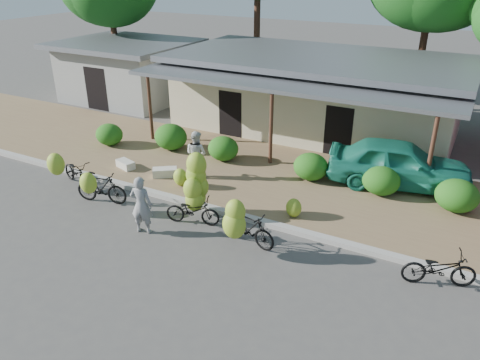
{
  "coord_description": "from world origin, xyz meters",
  "views": [
    {
      "loc": [
        6.73,
        -8.94,
        7.19
      ],
      "look_at": [
        0.79,
        2.18,
        1.2
      ],
      "focal_mm": 35.0,
      "sensor_mm": 36.0,
      "label": 1
    }
  ],
  "objects_px": {
    "teal_van": "(399,163)",
    "bike_left": "(99,187)",
    "vendor": "(141,205)",
    "sack_near": "(165,172)",
    "sack_far": "(126,164)",
    "bystander": "(196,154)",
    "bike_far_left": "(72,171)",
    "bike_center": "(195,194)",
    "bike_right": "(244,225)",
    "bike_far_right": "(439,268)"
  },
  "relations": [
    {
      "from": "bike_far_right",
      "to": "sack_far",
      "type": "xyz_separation_m",
      "value": [
        -11.15,
        1.67,
        -0.2
      ]
    },
    {
      "from": "bike_center",
      "to": "sack_far",
      "type": "relative_size",
      "value": 2.76
    },
    {
      "from": "bike_left",
      "to": "vendor",
      "type": "distance_m",
      "value": 2.42
    },
    {
      "from": "vendor",
      "to": "bike_left",
      "type": "bearing_deg",
      "value": -33.09
    },
    {
      "from": "bike_center",
      "to": "teal_van",
      "type": "distance_m",
      "value": 7.05
    },
    {
      "from": "bike_right",
      "to": "bike_far_right",
      "type": "bearing_deg",
      "value": -71.25
    },
    {
      "from": "vendor",
      "to": "sack_near",
      "type": "bearing_deg",
      "value": -79.5
    },
    {
      "from": "vendor",
      "to": "bike_far_left",
      "type": "bearing_deg",
      "value": -33.38
    },
    {
      "from": "bike_far_right",
      "to": "vendor",
      "type": "bearing_deg",
      "value": 79.99
    },
    {
      "from": "bike_center",
      "to": "bike_far_right",
      "type": "distance_m",
      "value": 6.92
    },
    {
      "from": "bike_far_left",
      "to": "vendor",
      "type": "bearing_deg",
      "value": -88.47
    },
    {
      "from": "vendor",
      "to": "bike_center",
      "type": "bearing_deg",
      "value": -140.17
    },
    {
      "from": "bike_far_left",
      "to": "vendor",
      "type": "distance_m",
      "value": 4.27
    },
    {
      "from": "bike_right",
      "to": "teal_van",
      "type": "xyz_separation_m",
      "value": [
        2.9,
        5.74,
        0.21
      ]
    },
    {
      "from": "teal_van",
      "to": "bike_left",
      "type": "bearing_deg",
      "value": 113.1
    },
    {
      "from": "bike_left",
      "to": "bike_far_left",
      "type": "bearing_deg",
      "value": 58.92
    },
    {
      "from": "bike_center",
      "to": "bike_right",
      "type": "bearing_deg",
      "value": -124.93
    },
    {
      "from": "bike_center",
      "to": "bike_far_left",
      "type": "bearing_deg",
      "value": 75.13
    },
    {
      "from": "vendor",
      "to": "teal_van",
      "type": "xyz_separation_m",
      "value": [
        5.85,
        6.38,
        0.04
      ]
    },
    {
      "from": "bike_left",
      "to": "bike_far_right",
      "type": "relative_size",
      "value": 0.98
    },
    {
      "from": "sack_far",
      "to": "vendor",
      "type": "distance_m",
      "value": 4.6
    },
    {
      "from": "bike_right",
      "to": "sack_near",
      "type": "xyz_separation_m",
      "value": [
        -4.54,
        2.56,
        -0.44
      ]
    },
    {
      "from": "bike_right",
      "to": "sack_far",
      "type": "bearing_deg",
      "value": 77.95
    },
    {
      "from": "sack_far",
      "to": "bystander",
      "type": "relative_size",
      "value": 0.45
    },
    {
      "from": "bike_center",
      "to": "sack_near",
      "type": "relative_size",
      "value": 2.44
    },
    {
      "from": "teal_van",
      "to": "bike_center",
      "type": "bearing_deg",
      "value": 123.84
    },
    {
      "from": "sack_far",
      "to": "sack_near",
      "type": "bearing_deg",
      "value": 2.97
    },
    {
      "from": "bystander",
      "to": "sack_near",
      "type": "bearing_deg",
      "value": 40.9
    },
    {
      "from": "bike_left",
      "to": "bike_right",
      "type": "xyz_separation_m",
      "value": [
        5.24,
        -0.07,
        0.11
      ]
    },
    {
      "from": "sack_near",
      "to": "bike_center",
      "type": "bearing_deg",
      "value": -36.46
    },
    {
      "from": "sack_near",
      "to": "bystander",
      "type": "xyz_separation_m",
      "value": [
        0.97,
        0.62,
        0.68
      ]
    },
    {
      "from": "teal_van",
      "to": "sack_near",
      "type": "bearing_deg",
      "value": 101.36
    },
    {
      "from": "bike_right",
      "to": "teal_van",
      "type": "bearing_deg",
      "value": -17.37
    },
    {
      "from": "bystander",
      "to": "teal_van",
      "type": "bearing_deg",
      "value": -149.88
    },
    {
      "from": "bike_center",
      "to": "bystander",
      "type": "distance_m",
      "value": 2.92
    },
    {
      "from": "vendor",
      "to": "teal_van",
      "type": "relative_size",
      "value": 0.37
    },
    {
      "from": "bike_right",
      "to": "sack_far",
      "type": "xyz_separation_m",
      "value": [
        -6.27,
        2.47,
        -0.45
      ]
    },
    {
      "from": "sack_near",
      "to": "teal_van",
      "type": "bearing_deg",
      "value": 23.12
    },
    {
      "from": "bike_far_left",
      "to": "bike_center",
      "type": "relative_size",
      "value": 0.9
    },
    {
      "from": "sack_near",
      "to": "bike_right",
      "type": "bearing_deg",
      "value": -29.45
    },
    {
      "from": "bike_left",
      "to": "sack_near",
      "type": "height_order",
      "value": "bike_left"
    },
    {
      "from": "bike_center",
      "to": "teal_van",
      "type": "xyz_separation_m",
      "value": [
        4.93,
        5.03,
        0.08
      ]
    },
    {
      "from": "bike_far_right",
      "to": "bike_center",
      "type": "bearing_deg",
      "value": 70.32
    },
    {
      "from": "bike_far_right",
      "to": "sack_near",
      "type": "distance_m",
      "value": 9.59
    },
    {
      "from": "sack_near",
      "to": "vendor",
      "type": "height_order",
      "value": "vendor"
    },
    {
      "from": "bike_far_right",
      "to": "teal_van",
      "type": "relative_size",
      "value": 0.39
    },
    {
      "from": "sack_far",
      "to": "vendor",
      "type": "bearing_deg",
      "value": -43.09
    },
    {
      "from": "bike_left",
      "to": "sack_near",
      "type": "bearing_deg",
      "value": -29.07
    },
    {
      "from": "bike_far_right",
      "to": "vendor",
      "type": "height_order",
      "value": "vendor"
    },
    {
      "from": "bike_center",
      "to": "bike_left",
      "type": "bearing_deg",
      "value": 85.52
    }
  ]
}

